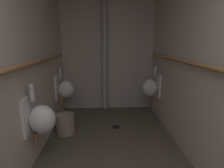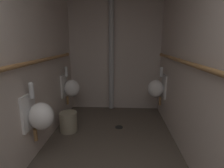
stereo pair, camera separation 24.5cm
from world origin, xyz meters
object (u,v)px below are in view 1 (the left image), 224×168
Objects in this scene: urinal_right_mid at (151,87)px; waste_bin at (65,124)px; standpipe_back_wall at (105,47)px; urinal_left_far at (65,89)px; urinal_left_mid at (41,118)px; floor_drain at (116,127)px.

urinal_right_mid is 2.26× the size of waste_bin.
urinal_right_mid is at bearing -26.06° from standpipe_back_wall.
urinal_left_far is 1.66m from urinal_right_mid.
urinal_left_mid is 0.89m from waste_bin.
urinal_left_mid is at bearing -135.25° from floor_drain.
floor_drain is at bearing -21.98° from urinal_left_far.
urinal_left_mid is at bearing -90.00° from urinal_left_far.
waste_bin is at bearing -79.96° from urinal_left_far.
standpipe_back_wall is 1.73m from waste_bin.
urinal_left_far is 0.28× the size of standpipe_back_wall.
urinal_right_mid is at bearing 39.68° from urinal_left_mid.
urinal_right_mid reaches higher than floor_drain.
floor_drain is (0.19, -0.88, -1.36)m from standpipe_back_wall.
urinal_right_mid is at bearing 21.44° from waste_bin.
urinal_left_far and urinal_right_mid have the same top height.
urinal_right_mid is 1.74m from waste_bin.
urinal_left_far is (0.00, 1.33, 0.00)m from urinal_left_mid.
urinal_left_mid is 5.39× the size of floor_drain.
urinal_left_far is 2.26× the size of waste_bin.
urinal_right_mid is 0.28× the size of standpipe_back_wall.
urinal_left_mid and urinal_left_far have the same top height.
urinal_left_mid is 1.47m from floor_drain.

